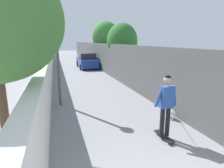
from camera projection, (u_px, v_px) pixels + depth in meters
ground_plane at (80, 75)px, 15.68m from camera, size 80.00×80.00×0.00m
wall_left at (49, 68)px, 12.94m from camera, size 48.00×0.30×1.84m
fence_right at (114, 61)px, 14.20m from camera, size 48.00×0.30×2.52m
tree_right_near at (122, 41)px, 15.08m from camera, size 2.46×2.46×4.16m
tree_right_mid at (106, 36)px, 20.62m from camera, size 2.95×2.95×4.87m
lamp_post at (57, 41)px, 7.67m from camera, size 0.36×0.36×3.96m
skateboard at (164, 136)px, 5.42m from camera, size 0.81×0.22×0.08m
person_skateboarder at (166, 101)px, 5.18m from camera, size 0.23×0.71×1.79m
dog at (169, 111)px, 6.80m from camera, size 1.55×1.10×1.06m
car_near at (87, 61)px, 19.48m from camera, size 4.26×1.80×1.54m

